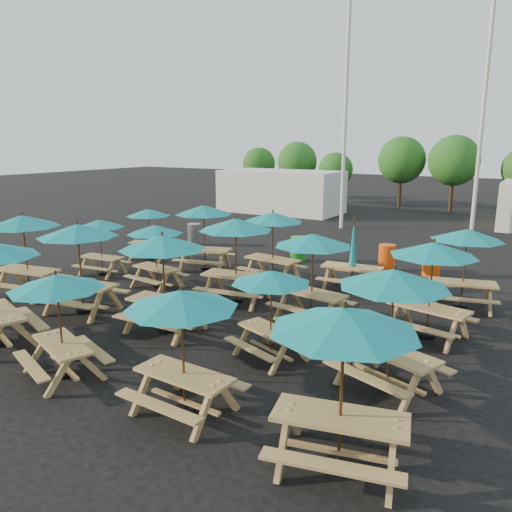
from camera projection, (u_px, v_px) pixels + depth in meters
The scene contains 31 objects.
ground at pixel (231, 301), 15.20m from camera, with size 120.00×120.00×0.00m, color black.
picnic_unit_1 at pixel (23, 226), 15.21m from camera, with size 2.53×2.53×2.58m.
picnic_unit_2 at pixel (100, 227), 17.76m from camera, with size 1.94×1.94×2.05m.
picnic_unit_3 at pixel (148, 216), 20.18m from camera, with size 2.20×2.20×2.10m.
picnic_unit_5 at pixel (78, 236), 13.67m from camera, with size 2.48×2.48×2.57m.
picnic_unit_6 at pixel (155, 233), 16.13m from camera, with size 2.01×2.01×2.13m.
picnic_unit_7 at pixel (204, 214), 18.37m from camera, with size 2.58×2.58×2.47m.
picnic_unit_8 at pixel (57, 288), 9.88m from camera, with size 2.40×2.40×2.20m.
picnic_unit_9 at pixel (163, 248), 12.26m from camera, with size 2.22×2.22×2.52m.
picnic_unit_10 at pixel (236, 230), 14.61m from camera, with size 2.46×2.46×2.57m.
picnic_unit_11 at pixel (273, 221), 16.89m from camera, with size 2.28×2.28×2.43m.
picnic_unit_12 at pixel (182, 307), 8.48m from camera, with size 2.06×2.06×2.31m.
picnic_unit_13 at pixel (271, 283), 10.76m from camera, with size 2.24×2.24×2.06m.
picnic_unit_14 at pixel (313, 245), 13.08m from camera, with size 2.35×2.35×2.41m.
picnic_unit_15 at pixel (353, 260), 16.00m from camera, with size 2.05×1.83×2.45m.
picnic_unit_16 at pixel (344, 330), 6.98m from camera, with size 2.59×2.59×2.52m.
picnic_unit_17 at pixel (394, 286), 9.30m from camera, with size 2.68×2.68×2.46m.
picnic_unit_18 at pixel (433, 255), 11.87m from camera, with size 2.46×2.46×2.43m.
picnic_unit_19 at pixel (467, 240), 14.09m from camera, with size 2.43×2.43×2.36m.
waste_bin_0 at pixel (194, 234), 23.25m from camera, with size 0.62×0.62×1.00m, color gray.
waste_bin_1 at pixel (298, 249), 20.12m from camera, with size 0.62×0.62×1.00m, color #1A9021.
waste_bin_2 at pixel (387, 258), 18.57m from camera, with size 0.62×0.62×1.00m, color #E94D0D.
waste_bin_3 at pixel (432, 262), 17.87m from camera, with size 0.62×0.62×1.00m, color #E94D0D.
mast_0 at pixel (345, 117), 26.53m from camera, with size 0.20×0.20×12.00m, color silver.
mast_1 at pixel (483, 115), 24.92m from camera, with size 0.20×0.20×12.00m, color silver.
event_tent_0 at pixel (281, 191), 33.93m from camera, with size 8.00×4.00×2.80m, color silver.
tree_0 at pixel (259, 164), 42.71m from camera, with size 2.80×2.80×4.24m.
tree_1 at pixel (297, 162), 39.33m from camera, with size 3.11×3.11×4.72m.
tree_2 at pixel (336, 170), 37.55m from camera, with size 2.59×2.59×3.93m.
tree_3 at pixel (402, 160), 35.92m from camera, with size 3.36×3.36×5.09m.
tree_4 at pixel (454, 161), 33.69m from camera, with size 3.41×3.41×5.17m.
Camera 1 is at (8.17, -12.01, 4.75)m, focal length 35.00 mm.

